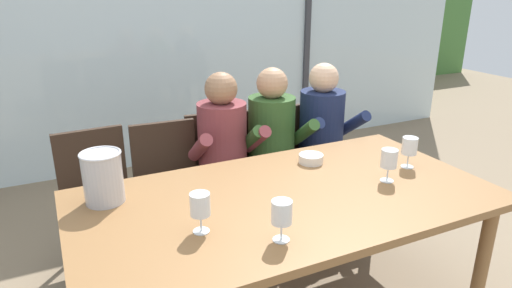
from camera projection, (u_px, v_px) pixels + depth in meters
name	position (u px, v px, depth m)	size (l,w,h in m)	color
ground	(218.00, 230.00, 3.27)	(14.00, 14.00, 0.00)	#847056
window_glass_panel	(154.00, 29.00, 4.11)	(7.24, 0.03, 2.60)	silver
window_mullion_right	(307.00, 23.00, 4.75)	(0.06, 0.06, 2.60)	#38383D
hillside_vineyard	(107.00, 41.00, 7.04)	(13.24, 2.40, 1.66)	#477A38
dining_table	(287.00, 208.00, 2.20)	(2.04, 1.07, 0.73)	olive
chair_near_curtain	(97.00, 190.00, 2.76)	(0.47, 0.47, 0.86)	#332319
chair_left_of_center	(169.00, 180.00, 2.90)	(0.46, 0.46, 0.86)	#332319
chair_center	(220.00, 168.00, 3.09)	(0.49, 0.49, 0.86)	#332319
chair_right_of_center	(268.00, 161.00, 3.22)	(0.47, 0.47, 0.86)	#332319
chair_near_window_right	(316.00, 152.00, 3.37)	(0.50, 0.50, 0.86)	#332319
person_maroon_top	(227.00, 153.00, 2.89)	(0.47, 0.62, 1.18)	brown
person_olive_shirt	(276.00, 144.00, 3.03)	(0.49, 0.63, 1.18)	#2D5123
person_navy_polo	(327.00, 136.00, 3.20)	(0.46, 0.61, 1.18)	#192347
ice_bucket_primary	(103.00, 177.00, 2.07)	(0.19, 0.19, 0.25)	#B7B7BC
tasting_bowl	(311.00, 159.00, 2.56)	(0.14, 0.14, 0.05)	silver
wine_glass_by_left_taster	(389.00, 160.00, 2.29)	(0.08, 0.08, 0.17)	silver
wine_glass_near_bucket	(409.00, 147.00, 2.47)	(0.08, 0.08, 0.17)	silver
wine_glass_center_pour	(282.00, 213.00, 1.75)	(0.08, 0.08, 0.17)	silver
wine_glass_by_right_taster	(200.00, 206.00, 1.82)	(0.08, 0.08, 0.17)	silver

